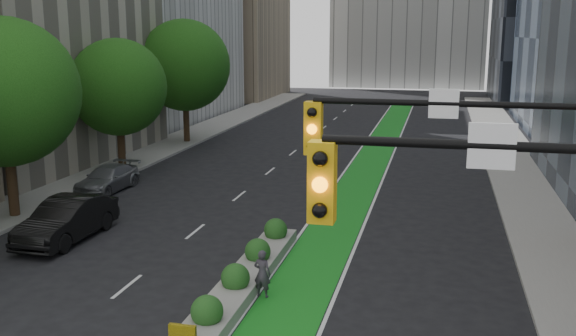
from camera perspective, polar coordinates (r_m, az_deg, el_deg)
The scene contains 11 objects.
sidewalk_left at distance 42.14m, azimuth -13.56°, elevation 0.73°, with size 3.60×90.00×0.15m, color gray.
sidewalk_right at distance 37.96m, azimuth 20.16°, elevation -0.91°, with size 3.60×90.00×0.15m, color gray.
bike_lane_paint at distance 42.77m, azimuth 7.62°, elevation 1.04°, with size 2.20×70.00×0.01m, color #17821E.
tree_mid at distance 30.01m, azimuth -23.95°, elevation 6.17°, with size 6.40×6.40×8.78m.
tree_midfar at distance 38.47m, azimuth -14.87°, elevation 6.95°, with size 5.60×5.60×7.76m.
tree_far at distance 47.45m, azimuth -9.19°, elevation 9.00°, with size 6.60×6.60×9.00m.
signal_right at distance 12.80m, azimuth 19.96°, elevation -3.70°, with size 5.82×0.51×7.20m.
median_planter at distance 21.21m, azimuth -3.81°, elevation -9.39°, with size 1.20×10.26×1.10m.
cyclist at distance 20.14m, azimuth -2.30°, elevation -9.36°, with size 0.56×0.37×1.53m, color #36313B.
parked_car_left_mid at distance 26.81m, azimuth -19.05°, elevation -4.37°, with size 1.77×5.08×1.68m, color black.
parked_car_left_far at distance 34.45m, azimuth -15.76°, elevation -0.92°, with size 1.81×4.45×1.29m, color slate.
Camera 1 is at (7.11, -11.79, 8.13)m, focal length 40.00 mm.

